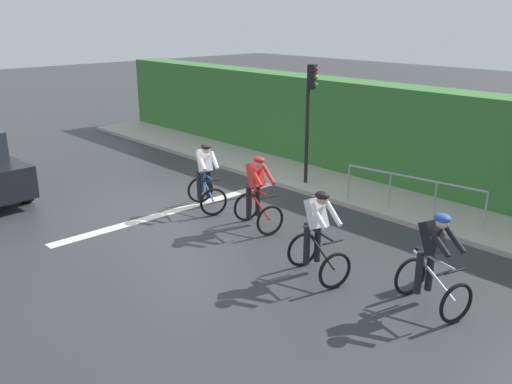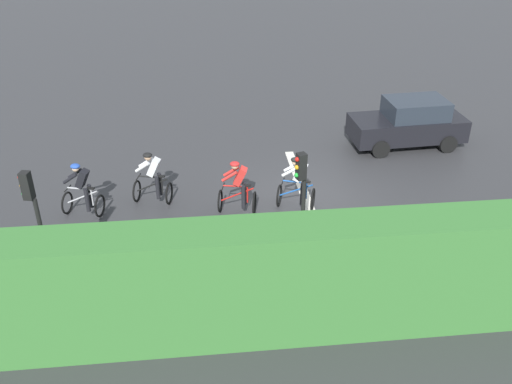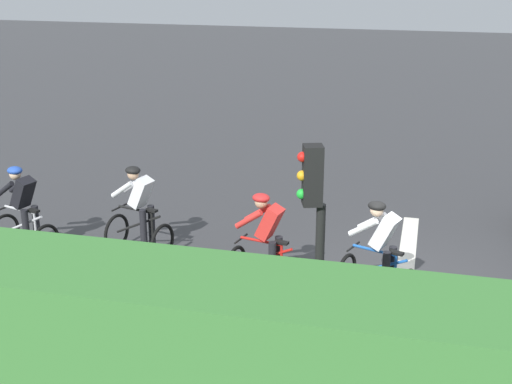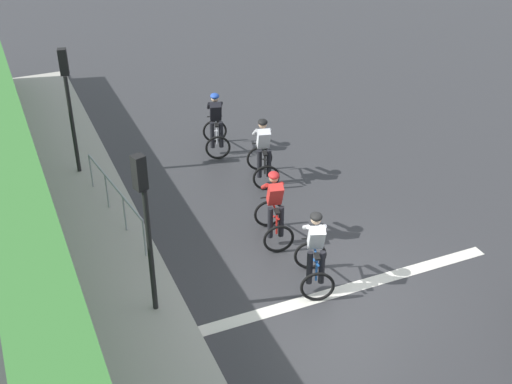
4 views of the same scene
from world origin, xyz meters
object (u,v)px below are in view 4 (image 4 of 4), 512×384
object	(u,v)px
traffic_light_near_crossing	(145,213)
traffic_light_far_junction	(68,94)
cyclist_mid	(274,209)
pedestrian_railing_kerbside	(114,193)
cyclist_fourth	(315,253)
cyclist_second	(263,153)
cyclist_lead	(216,125)

from	to	relation	value
traffic_light_near_crossing	traffic_light_far_junction	xyz separation A→B (m)	(-0.29, 5.96, 0.00)
cyclist_mid	traffic_light_near_crossing	size ratio (longest dim) A/B	0.50
traffic_light_near_crossing	pedestrian_railing_kerbside	size ratio (longest dim) A/B	0.99
cyclist_fourth	traffic_light_near_crossing	bearing A→B (deg)	170.79
cyclist_second	pedestrian_railing_kerbside	distance (m)	3.88
pedestrian_railing_kerbside	traffic_light_far_junction	bearing A→B (deg)	97.82
cyclist_mid	traffic_light_near_crossing	distance (m)	3.62
cyclist_mid	traffic_light_near_crossing	xyz separation A→B (m)	(-3.09, -1.26, 1.43)
cyclist_mid	traffic_light_far_junction	world-z (taller)	traffic_light_far_junction
cyclist_second	cyclist_mid	world-z (taller)	same
cyclist_lead	cyclist_mid	world-z (taller)	same
cyclist_lead	cyclist_second	size ratio (longest dim) A/B	1.00
traffic_light_far_junction	traffic_light_near_crossing	bearing A→B (deg)	-87.24
cyclist_second	traffic_light_far_junction	world-z (taller)	traffic_light_far_junction
cyclist_second	cyclist_mid	size ratio (longest dim) A/B	1.00
cyclist_second	cyclist_mid	bearing A→B (deg)	-108.65
traffic_light_near_crossing	pedestrian_railing_kerbside	bearing A→B (deg)	88.65
cyclist_fourth	traffic_light_near_crossing	distance (m)	3.50
traffic_light_near_crossing	pedestrian_railing_kerbside	world-z (taller)	traffic_light_near_crossing
cyclist_mid	traffic_light_near_crossing	bearing A→B (deg)	-157.84
cyclist_fourth	traffic_light_near_crossing	xyz separation A→B (m)	(-3.15, 0.51, 1.43)
traffic_light_near_crossing	cyclist_fourth	bearing A→B (deg)	-9.21
cyclist_fourth	pedestrian_railing_kerbside	xyz separation A→B (m)	(-3.07, 3.81, -0.01)
traffic_light_near_crossing	cyclist_mid	bearing A→B (deg)	22.16
traffic_light_far_junction	pedestrian_railing_kerbside	world-z (taller)	traffic_light_far_junction
cyclist_lead	cyclist_second	xyz separation A→B (m)	(0.51, -1.99, 0.00)
cyclist_second	cyclist_mid	xyz separation A→B (m)	(-0.85, -2.51, 0.00)
cyclist_mid	pedestrian_railing_kerbside	size ratio (longest dim) A/B	0.49
cyclist_second	cyclist_fourth	size ratio (longest dim) A/B	1.00
pedestrian_railing_kerbside	cyclist_second	bearing A→B (deg)	6.86
traffic_light_far_junction	cyclist_second	bearing A→B (deg)	-27.48
cyclist_mid	traffic_light_far_junction	size ratio (longest dim) A/B	0.50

